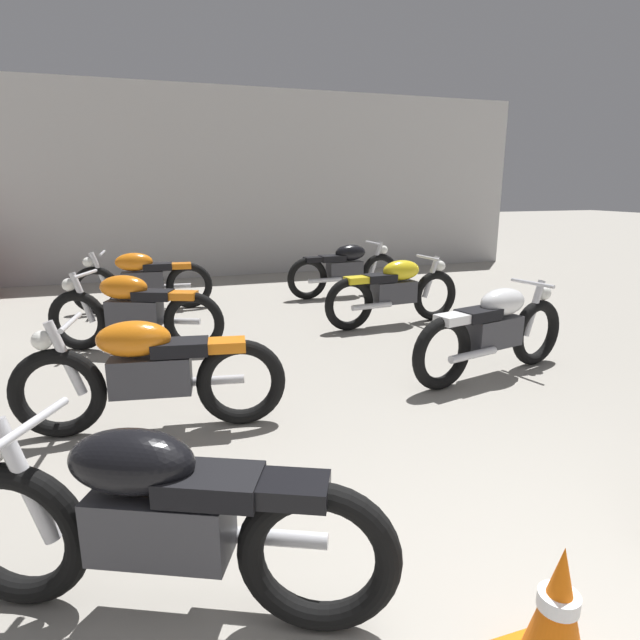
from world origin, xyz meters
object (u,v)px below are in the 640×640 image
(motorcycle_right_row_1, at_px, (494,330))
(motorcycle_right_row_2, at_px, (395,290))
(motorcycle_left_row_1, at_px, (149,372))
(traffic_cone, at_px, (557,614))
(motorcycle_left_row_2, at_px, (134,311))
(motorcycle_left_row_3, at_px, (142,279))
(motorcycle_left_row_0, at_px, (158,519))
(motorcycle_right_row_3, at_px, (345,269))

(motorcycle_right_row_1, distance_m, motorcycle_right_row_2, 2.04)
(motorcycle_left_row_1, relative_size, traffic_cone, 3.63)
(motorcycle_left_row_1, bearing_deg, traffic_cone, -63.06)
(motorcycle_left_row_2, relative_size, motorcycle_right_row_2, 0.94)
(motorcycle_right_row_1, bearing_deg, traffic_cone, -122.51)
(motorcycle_left_row_3, bearing_deg, motorcycle_right_row_2, -32.10)
(traffic_cone, bearing_deg, motorcycle_left_row_3, 100.97)
(motorcycle_left_row_0, height_order, traffic_cone, motorcycle_left_row_0)
(motorcycle_right_row_3, height_order, traffic_cone, motorcycle_right_row_3)
(motorcycle_left_row_2, height_order, motorcycle_left_row_3, same)
(motorcycle_left_row_0, distance_m, motorcycle_right_row_1, 3.74)
(motorcycle_left_row_0, xyz_separation_m, motorcycle_right_row_3, (3.20, 6.00, 0.00))
(motorcycle_left_row_1, distance_m, traffic_cone, 2.95)
(motorcycle_left_row_3, relative_size, motorcycle_right_row_2, 1.00)
(motorcycle_right_row_2, xyz_separation_m, traffic_cone, (-1.77, -4.84, -0.20))
(motorcycle_left_row_0, relative_size, motorcycle_left_row_2, 0.98)
(motorcycle_left_row_1, height_order, motorcycle_right_row_3, same)
(motorcycle_left_row_3, height_order, motorcycle_right_row_2, same)
(motorcycle_left_row_1, height_order, motorcycle_right_row_2, same)
(traffic_cone, bearing_deg, motorcycle_left_row_0, 150.58)
(motorcycle_right_row_2, distance_m, motorcycle_right_row_3, 1.93)
(motorcycle_left_row_3, bearing_deg, motorcycle_left_row_2, -93.41)
(motorcycle_right_row_3, bearing_deg, motorcycle_right_row_2, -92.25)
(motorcycle_left_row_0, distance_m, motorcycle_left_row_2, 3.96)
(motorcycle_left_row_0, height_order, motorcycle_left_row_1, same)
(motorcycle_left_row_1, xyz_separation_m, motorcycle_right_row_1, (3.11, 0.17, 0.00))
(motorcycle_left_row_0, bearing_deg, motorcycle_right_row_1, 32.92)
(motorcycle_left_row_2, height_order, motorcycle_right_row_2, same)
(motorcycle_left_row_0, distance_m, traffic_cone, 1.57)
(motorcycle_left_row_2, distance_m, motorcycle_right_row_3, 3.86)
(traffic_cone, bearing_deg, motorcycle_left_row_1, 116.94)
(motorcycle_left_row_0, distance_m, motorcycle_right_row_3, 6.80)
(motorcycle_right_row_1, height_order, motorcycle_right_row_3, same)
(motorcycle_left_row_1, height_order, motorcycle_left_row_3, same)
(motorcycle_right_row_2, height_order, motorcycle_right_row_3, same)
(motorcycle_left_row_1, bearing_deg, motorcycle_left_row_2, 92.72)
(motorcycle_left_row_1, xyz_separation_m, traffic_cone, (1.33, -2.62, -0.20))
(motorcycle_right_row_3, xyz_separation_m, traffic_cone, (-1.84, -6.76, -0.20))
(motorcycle_left_row_3, xyz_separation_m, motorcycle_right_row_1, (3.09, -3.97, 0.00))
(motorcycle_left_row_2, bearing_deg, motorcycle_left_row_0, -88.87)
(motorcycle_right_row_1, bearing_deg, motorcycle_left_row_2, 148.97)
(motorcycle_left_row_2, relative_size, traffic_cone, 3.44)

